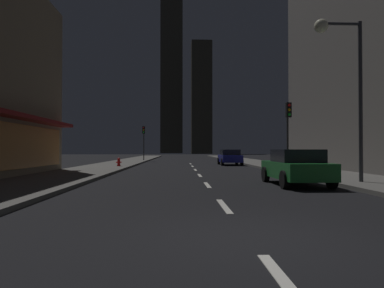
% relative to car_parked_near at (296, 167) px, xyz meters
% --- Properties ---
extents(ground_plane, '(78.00, 136.00, 0.10)m').
position_rel_car_parked_near_xyz_m(ground_plane, '(-3.60, 23.70, -0.79)').
color(ground_plane, black).
extents(sidewalk_right, '(4.00, 76.00, 0.15)m').
position_rel_car_parked_near_xyz_m(sidewalk_right, '(3.40, 23.70, -0.67)').
color(sidewalk_right, '#605E59').
rests_on(sidewalk_right, ground).
extents(sidewalk_left, '(4.00, 76.00, 0.15)m').
position_rel_car_parked_near_xyz_m(sidewalk_left, '(-10.60, 23.70, -0.67)').
color(sidewalk_left, '#605E59').
rests_on(sidewalk_left, ground).
extents(lane_marking_center, '(0.16, 33.40, 0.01)m').
position_rel_car_parked_near_xyz_m(lane_marking_center, '(-3.60, 5.30, -0.73)').
color(lane_marking_center, silver).
rests_on(lane_marking_center, ground).
extents(skyscraper_distant_tall, '(8.89, 7.28, 73.57)m').
position_rel_car_parked_near_xyz_m(skyscraper_distant_tall, '(-7.86, 127.16, 36.05)').
color(skyscraper_distant_tall, '#3E3B2E').
rests_on(skyscraper_distant_tall, ground).
extents(skyscraper_distant_mid, '(6.96, 6.24, 38.42)m').
position_rel_car_parked_near_xyz_m(skyscraper_distant_mid, '(2.89, 104.17, 18.47)').
color(skyscraper_distant_mid, '#3B382C').
rests_on(skyscraper_distant_mid, ground).
extents(car_parked_near, '(1.98, 4.24, 1.45)m').
position_rel_car_parked_near_xyz_m(car_parked_near, '(0.00, 0.00, 0.00)').
color(car_parked_near, '#1E722D').
rests_on(car_parked_near, ground).
extents(car_parked_far, '(1.98, 4.24, 1.45)m').
position_rel_car_parked_near_xyz_m(car_parked_far, '(0.00, 18.29, 0.00)').
color(car_parked_far, navy).
rests_on(car_parked_far, ground).
extents(fire_hydrant_far_left, '(0.42, 0.30, 0.65)m').
position_rel_car_parked_near_xyz_m(fire_hydrant_far_left, '(-9.50, 13.47, -0.29)').
color(fire_hydrant_far_left, red).
rests_on(fire_hydrant_far_left, sidewalk_left).
extents(traffic_light_near_right, '(0.32, 0.48, 4.20)m').
position_rel_car_parked_near_xyz_m(traffic_light_near_right, '(1.90, 6.88, 2.45)').
color(traffic_light_near_right, '#2D2D2D').
rests_on(traffic_light_near_right, sidewalk_right).
extents(traffic_light_far_left, '(0.32, 0.48, 4.20)m').
position_rel_car_parked_near_xyz_m(traffic_light_far_left, '(-9.10, 28.57, 2.45)').
color(traffic_light_far_left, '#2D2D2D').
rests_on(traffic_light_far_left, sidewalk_left).
extents(street_lamp_right, '(1.96, 0.56, 6.58)m').
position_rel_car_parked_near_xyz_m(street_lamp_right, '(1.78, -0.20, 4.33)').
color(street_lamp_right, '#38383D').
rests_on(street_lamp_right, sidewalk_right).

